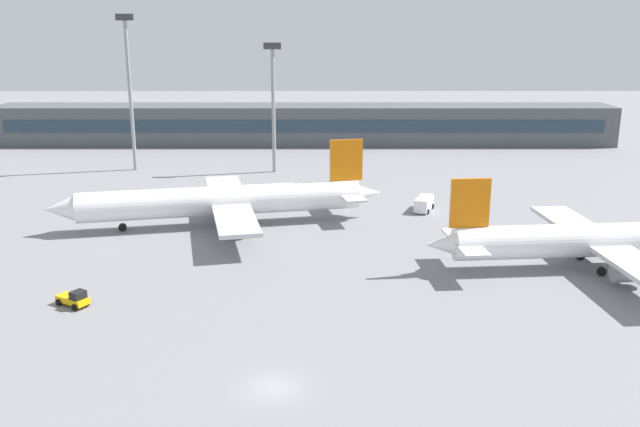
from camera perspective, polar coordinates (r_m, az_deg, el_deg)
The scene contains 8 objects.
ground_plane at distance 92.49m, azimuth -2.10°, elevation -1.79°, with size 400.00×400.00×0.00m, color gray.
terminal_building at distance 162.08m, azimuth -1.13°, elevation 7.42°, with size 143.16×12.13×9.00m.
airplane_near at distance 86.37m, azimuth 23.33°, elevation -2.05°, with size 44.41×31.06×10.97m.
airplane_mid at distance 96.82m, azimuth -8.17°, elevation 1.04°, with size 46.57×32.91×11.61m.
baggage_tug_yellow at distance 73.86m, azimuth -19.61°, elevation -6.67°, with size 3.85×3.17×1.75m.
service_van_white at distance 105.17m, azimuth 8.81°, elevation 0.82°, with size 3.72×5.57×2.08m.
floodlight_tower_west at distance 135.82m, azimuth -15.40°, elevation 10.44°, with size 3.20×0.80×29.17m.
floodlight_tower_east at distance 129.63m, azimuth -3.73°, elevation 9.57°, with size 3.20×0.80×24.09m.
Camera 1 is at (3.67, -48.17, 27.70)m, focal length 38.46 mm.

